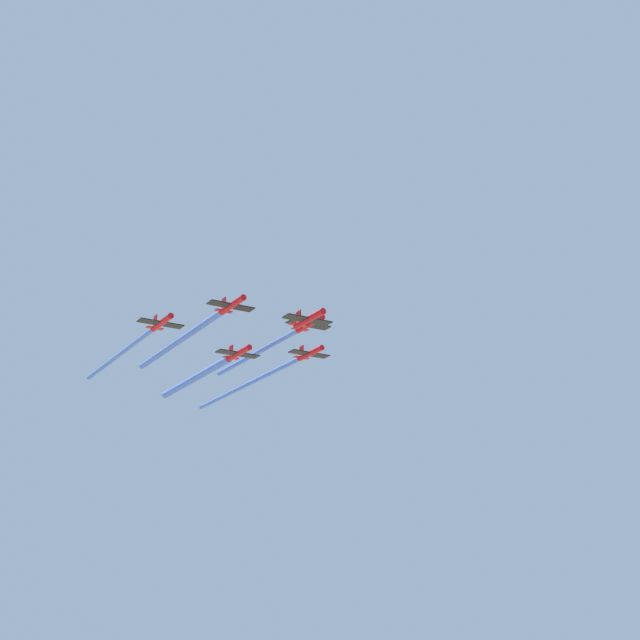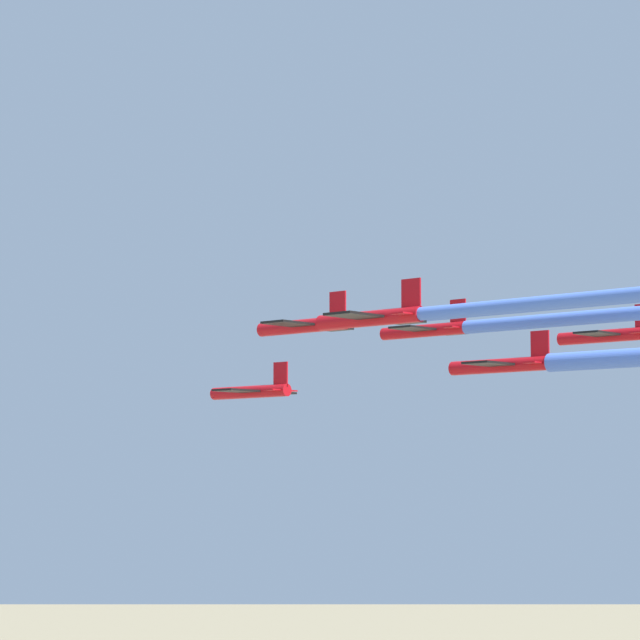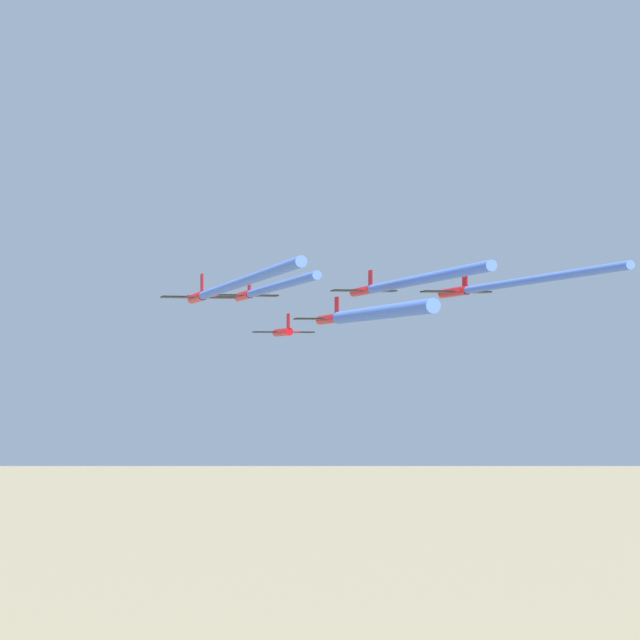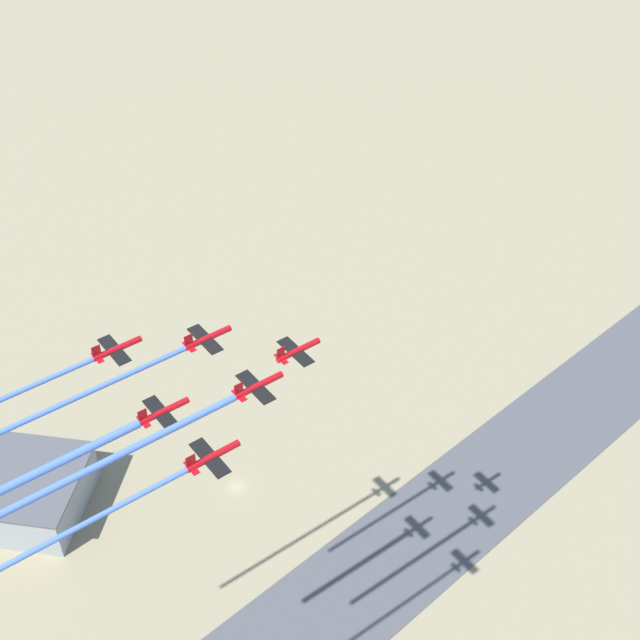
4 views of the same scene
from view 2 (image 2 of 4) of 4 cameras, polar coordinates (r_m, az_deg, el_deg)
name	(u,v)px [view 2 (image 2 of 4)]	position (r m, az deg, el deg)	size (l,w,h in m)	color
jet_0	(253,391)	(130.88, -2.54, -2.70)	(7.63, 7.64, 2.96)	#B20C14
jet_1	(306,325)	(116.73, -0.54, -0.20)	(7.63, 7.64, 2.96)	#B20C14
jet_2	(427,330)	(128.58, 4.05, -0.38)	(7.63, 7.64, 2.96)	#B20C14
jet_3	(373,318)	(102.35, 2.02, 0.09)	(7.63, 7.64, 2.96)	#B20C14
jet_4	(504,365)	(114.38, 6.92, -1.69)	(7.63, 7.64, 2.96)	#B20C14
jet_5	(609,335)	(127.58, 10.83, -0.57)	(7.63, 7.64, 2.96)	#B20C14
smoke_trail_1	(541,305)	(103.68, 8.31, 0.57)	(25.06, 25.44, 0.90)	#4C72D8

